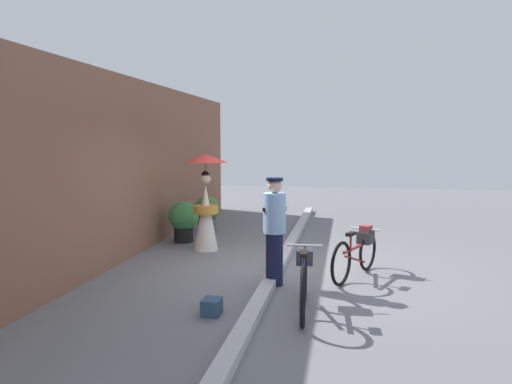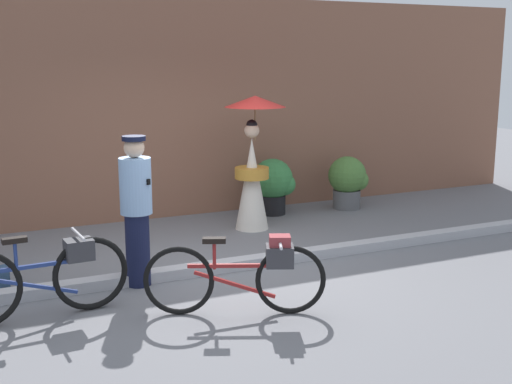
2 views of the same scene
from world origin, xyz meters
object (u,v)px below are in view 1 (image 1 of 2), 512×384
Objects in this scene: person_officer at (275,228)px; potted_plant_by_door at (184,219)px; potted_plant_small at (208,212)px; person_with_parasol at (206,201)px; bicycle_near_officer at (358,251)px; backpack_on_pavement at (212,307)px; bicycle_far_side at (304,279)px.

person_officer reaches higher than potted_plant_by_door.
potted_plant_by_door is 1.29m from potted_plant_small.
person_with_parasol reaches higher than potted_plant_small.
bicycle_near_officer is at bearing -115.77° from person_with_parasol.
person_with_parasol is 7.15× the size of backpack_on_pavement.
potted_plant_small is (1.28, -0.15, -0.02)m from potted_plant_by_door.
potted_plant_small is at bearing 16.57° from backpack_on_pavement.
potted_plant_small reaches higher than bicycle_far_side.
backpack_on_pavement is (-5.52, -1.64, -0.36)m from potted_plant_small.
bicycle_near_officer is 0.85× the size of person_with_parasol.
person_officer reaches higher than bicycle_near_officer.
bicycle_near_officer is 1.00× the size of person_officer.
person_with_parasol reaches higher than person_officer.
bicycle_near_officer is 2.83m from backpack_on_pavement.
potted_plant_by_door is (2.10, 3.62, 0.07)m from bicycle_near_officer.
bicycle_far_side reaches higher than bicycle_near_officer.
bicycle_near_officer is 1.90m from bicycle_far_side.
person_officer is 2.73m from person_with_parasol.
person_officer is 4.68m from potted_plant_small.
potted_plant_small is at bearing 28.19° from bicycle_far_side.
bicycle_far_side is 2.01× the size of potted_plant_small.
bicycle_far_side is at bearing -143.01° from potted_plant_by_door.
bicycle_near_officer is 1.89× the size of potted_plant_small.
potted_plant_by_door reaches higher than bicycle_far_side.
potted_plant_small is at bearing 15.10° from person_with_parasol.
potted_plant_by_door is 4.61m from backpack_on_pavement.
backpack_on_pavement is (-0.37, 1.12, -0.31)m from bicycle_far_side.
potted_plant_small reaches higher than backpack_on_pavement.
person_with_parasol is at bearing 35.00° from bicycle_far_side.
person_officer is 3.70m from potted_plant_by_door.
potted_plant_by_door is (3.86, 2.91, 0.08)m from bicycle_far_side.
person_with_parasol is at bearing 64.23° from bicycle_near_officer.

